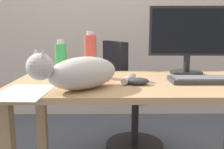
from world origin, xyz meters
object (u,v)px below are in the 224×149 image
object	(u,v)px
office_chair	(130,105)
monitor	(188,37)
computer_mouse	(138,81)
water_bottle	(61,60)
cat	(80,72)
keyboard	(212,80)
spray_bottle	(90,56)

from	to	relation	value
office_chair	monitor	xyz separation A→B (m)	(0.32, -0.41, 0.56)
computer_mouse	water_bottle	distance (m)	0.49
monitor	cat	size ratio (longest dim) A/B	1.00
keyboard	water_bottle	xyz separation A→B (m)	(-0.82, 0.17, 0.09)
keyboard	computer_mouse	distance (m)	0.40
cat	keyboard	bearing A→B (deg)	13.16
keyboard	computer_mouse	xyz separation A→B (m)	(-0.40, -0.06, 0.00)
spray_bottle	keyboard	bearing A→B (deg)	-13.57
monitor	cat	distance (m)	0.76
office_chair	monitor	size ratio (longest dim) A/B	1.88
office_chair	spray_bottle	bearing A→B (deg)	-118.35
cat	office_chair	bearing A→B (deg)	69.98
keyboard	water_bottle	bearing A→B (deg)	168.61
office_chair	computer_mouse	size ratio (longest dim) A/B	8.22
computer_mouse	water_bottle	bearing A→B (deg)	152.31
office_chair	computer_mouse	world-z (taller)	office_chair
monitor	computer_mouse	bearing A→B (deg)	-136.94
office_chair	keyboard	size ratio (longest dim) A/B	2.05
monitor	cat	world-z (taller)	monitor
cat	water_bottle	xyz separation A→B (m)	(-0.15, 0.32, 0.02)
office_chair	spray_bottle	size ratio (longest dim) A/B	3.39
office_chair	water_bottle	size ratio (longest dim) A/B	4.18
keyboard	computer_mouse	size ratio (longest dim) A/B	4.00
monitor	computer_mouse	xyz separation A→B (m)	(-0.34, -0.32, -0.21)
spray_bottle	office_chair	bearing A→B (deg)	61.65
office_chair	computer_mouse	xyz separation A→B (m)	(-0.02, -0.72, 0.35)
cat	computer_mouse	distance (m)	0.30
computer_mouse	office_chair	bearing A→B (deg)	88.37
keyboard	cat	distance (m)	0.70
office_chair	keyboard	distance (m)	0.84
monitor	spray_bottle	distance (m)	0.61
keyboard	computer_mouse	world-z (taller)	computer_mouse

